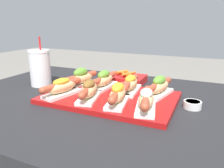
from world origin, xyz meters
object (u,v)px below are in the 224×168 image
(hot_dog_2, at_px, (118,94))
(hot_dog_3, at_px, (146,99))
(hot_dog_6, at_px, (130,84))
(drink_cup, at_px, (40,68))
(hot_dog_1, at_px, (89,90))
(hot_dog_5, at_px, (104,80))
(hot_dog_7, at_px, (159,86))
(hot_dog_4, at_px, (81,78))
(fries_basket, at_px, (126,79))
(sauce_bowl, at_px, (192,104))
(hot_dog_0, at_px, (62,87))
(serving_tray, at_px, (110,97))

(hot_dog_2, bearing_deg, hot_dog_3, -5.37)
(hot_dog_6, relative_size, drink_cup, 0.87)
(hot_dog_1, relative_size, hot_dog_3, 1.00)
(hot_dog_5, bearing_deg, hot_dog_2, -49.40)
(hot_dog_7, bearing_deg, hot_dog_1, -146.01)
(hot_dog_2, distance_m, hot_dog_7, 0.18)
(hot_dog_5, distance_m, hot_dog_6, 0.12)
(hot_dog_2, relative_size, hot_dog_4, 1.01)
(hot_dog_7, height_order, drink_cup, drink_cup)
(drink_cup, height_order, fries_basket, drink_cup)
(hot_dog_1, xyz_separation_m, hot_dog_3, (0.21, -0.01, -0.00))
(hot_dog_6, xyz_separation_m, hot_dog_7, (0.11, 0.01, 0.00))
(hot_dog_7, distance_m, sauce_bowl, 0.14)
(drink_cup, bearing_deg, hot_dog_2, -14.61)
(hot_dog_1, distance_m, sauce_bowl, 0.37)
(hot_dog_0, distance_m, hot_dog_4, 0.14)
(hot_dog_1, distance_m, hot_dog_2, 0.11)
(hot_dog_0, xyz_separation_m, drink_cup, (-0.21, 0.12, 0.03))
(hot_dog_4, bearing_deg, sauce_bowl, -2.86)
(hot_dog_2, distance_m, hot_dog_6, 0.14)
(serving_tray, height_order, hot_dog_4, hot_dog_4)
(hot_dog_6, bearing_deg, sauce_bowl, -7.67)
(hot_dog_1, height_order, hot_dog_4, hot_dog_4)
(hot_dog_1, bearing_deg, hot_dog_6, 53.01)
(serving_tray, distance_m, hot_dog_6, 0.10)
(hot_dog_0, relative_size, sauce_bowl, 3.19)
(hot_dog_6, bearing_deg, serving_tray, -127.41)
(serving_tray, height_order, hot_dog_3, hot_dog_3)
(hot_dog_0, xyz_separation_m, hot_dog_2, (0.23, 0.01, 0.00))
(hot_dog_2, xyz_separation_m, hot_dog_3, (0.10, -0.01, -0.00))
(hot_dog_3, height_order, hot_dog_4, hot_dog_4)
(drink_cup, bearing_deg, hot_dog_7, 3.39)
(hot_dog_3, distance_m, fries_basket, 0.38)
(hot_dog_2, bearing_deg, fries_basket, 105.66)
(serving_tray, distance_m, fries_basket, 0.26)
(hot_dog_3, bearing_deg, fries_basket, 120.21)
(hot_dog_2, height_order, hot_dog_5, hot_dog_5)
(hot_dog_1, bearing_deg, hot_dog_7, 33.99)
(hot_dog_4, distance_m, hot_dog_7, 0.34)
(sauce_bowl, height_order, drink_cup, drink_cup)
(hot_dog_4, bearing_deg, hot_dog_7, 2.60)
(serving_tray, xyz_separation_m, hot_dog_0, (-0.17, -0.07, 0.04))
(hot_dog_3, height_order, fries_basket, hot_dog_3)
(hot_dog_4, xyz_separation_m, hot_dog_5, (0.10, 0.01, -0.00))
(hot_dog_4, bearing_deg, serving_tray, -20.85)
(hot_dog_4, bearing_deg, hot_dog_3, -22.99)
(hot_dog_7, bearing_deg, hot_dog_5, -179.88)
(hot_dog_5, relative_size, hot_dog_7, 1.02)
(serving_tray, distance_m, hot_dog_3, 0.19)
(hot_dog_4, xyz_separation_m, hot_dog_6, (0.23, 0.01, -0.00))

